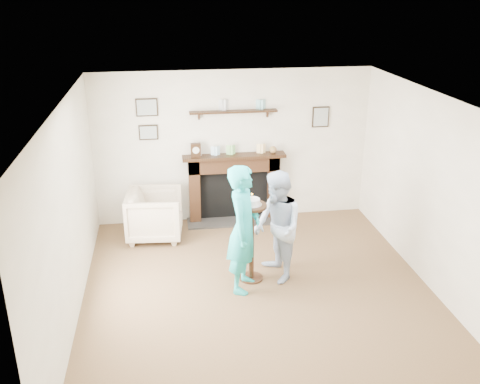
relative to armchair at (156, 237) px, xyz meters
name	(u,v)px	position (x,y,z in m)	size (l,w,h in m)	color
ground	(260,295)	(1.32, -1.90, 0.00)	(5.00, 5.00, 0.00)	brown
room_shell	(252,159)	(1.31, -1.21, 1.62)	(4.54, 5.02, 2.52)	beige
armchair	(156,237)	(0.00, 0.00, 0.00)	(0.82, 0.84, 0.77)	tan
man	(276,277)	(1.62, -1.50, 0.00)	(0.73, 0.57, 1.51)	silver
woman	(243,287)	(1.14, -1.68, 0.00)	(0.62, 0.41, 1.70)	#1DA8A3
pedestal_table	(252,227)	(1.28, -1.48, 0.77)	(0.39, 0.39, 1.25)	black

